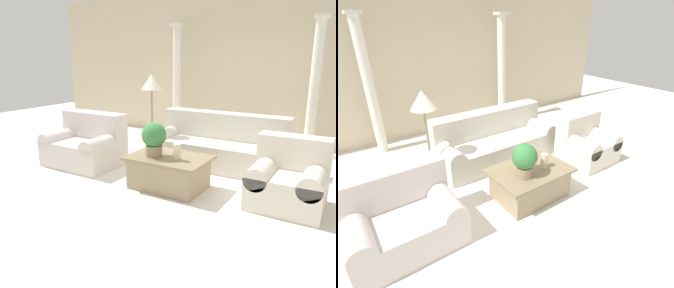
% 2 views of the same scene
% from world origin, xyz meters
% --- Properties ---
extents(ground_plane, '(16.00, 16.00, 0.00)m').
position_xyz_m(ground_plane, '(0.00, 0.00, 0.00)').
color(ground_plane, silver).
extents(wall_back, '(10.00, 0.06, 3.20)m').
position_xyz_m(wall_back, '(0.00, 2.79, 1.60)').
color(wall_back, beige).
rests_on(wall_back, ground_plane).
extents(sofa_long, '(2.19, 0.87, 0.87)m').
position_xyz_m(sofa_long, '(0.31, 0.89, 0.34)').
color(sofa_long, beige).
rests_on(sofa_long, ground_plane).
extents(loveseat, '(1.21, 0.87, 0.87)m').
position_xyz_m(loveseat, '(-1.65, -0.21, 0.35)').
color(loveseat, silver).
rests_on(loveseat, ground_plane).
extents(coffee_table, '(1.10, 0.77, 0.45)m').
position_xyz_m(coffee_table, '(0.08, -0.40, 0.23)').
color(coffee_table, '#998466').
rests_on(coffee_table, ground_plane).
extents(potted_plant, '(0.34, 0.34, 0.47)m').
position_xyz_m(potted_plant, '(-0.10, -0.48, 0.71)').
color(potted_plant, '#937F60').
rests_on(potted_plant, coffee_table).
extents(pillar_candle, '(0.10, 0.10, 0.22)m').
position_xyz_m(pillar_candle, '(0.25, -0.48, 0.56)').
color(pillar_candle, beige).
rests_on(pillar_candle, coffee_table).
extents(floor_lamp, '(0.36, 0.36, 1.49)m').
position_xyz_m(floor_lamp, '(-0.94, 0.75, 1.26)').
color(floor_lamp, gray).
rests_on(floor_lamp, ground_plane).
extents(column_left, '(0.25, 0.25, 2.48)m').
position_xyz_m(column_left, '(-1.33, 2.37, 1.27)').
color(column_left, silver).
rests_on(column_left, ground_plane).
extents(column_right, '(0.25, 0.25, 2.48)m').
position_xyz_m(column_right, '(1.50, 2.37, 1.27)').
color(column_right, silver).
rests_on(column_right, ground_plane).
extents(armchair, '(0.86, 0.81, 0.83)m').
position_xyz_m(armchair, '(1.62, -0.13, 0.34)').
color(armchair, beige).
rests_on(armchair, ground_plane).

